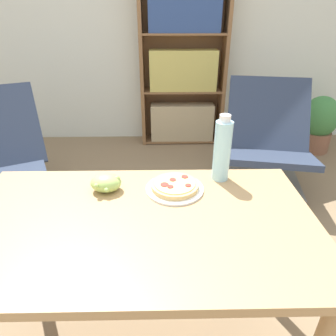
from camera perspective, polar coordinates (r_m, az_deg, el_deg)
name	(u,v)px	position (r m, az deg, el deg)	size (l,w,h in m)	color
wall_back	(152,17)	(3.42, -3.02, 26.79)	(8.00, 0.05, 2.60)	silver
dining_table	(138,241)	(1.16, -5.70, -13.63)	(1.30, 0.73, 0.72)	tan
pizza_on_plate	(175,187)	(1.25, 1.29, -3.58)	(0.24, 0.24, 0.04)	white
grape_bunch	(106,183)	(1.26, -11.70, -2.82)	(0.13, 0.11, 0.07)	#A8CC66
drink_bottle	(222,150)	(1.29, 10.28, 3.38)	(0.07, 0.07, 0.29)	#A3DBEA
lounge_chair_near	(2,176)	(2.54, -29.07, -1.37)	(0.88, 0.96, 0.88)	slate
lounge_chair_far	(265,158)	(2.62, 18.00, 1.88)	(0.77, 0.87, 0.88)	slate
bookshelf	(183,68)	(3.32, 2.89, 18.47)	(0.90, 0.26, 1.75)	brown
potted_plant_floor	(318,124)	(3.58, 26.71, 7.55)	(0.39, 0.33, 0.60)	#8E5B42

